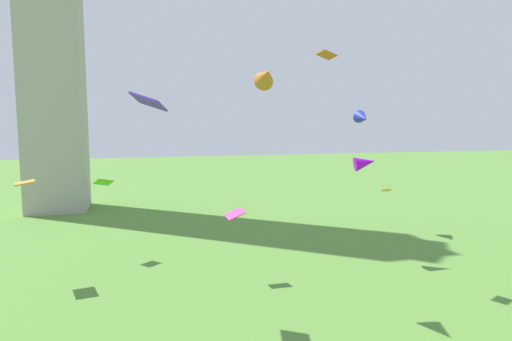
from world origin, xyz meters
The scene contains 9 objects.
kite_flying_0 centered at (-1.56, 19.71, 11.08)m, with size 1.14×1.65×1.26m.
kite_flying_1 centered at (-9.83, 29.19, 5.04)m, with size 1.33×1.11×0.62m.
kite_flying_2 centered at (-2.41, 22.96, 3.78)m, with size 1.18×0.86×0.60m.
kite_flying_3 centered at (-13.60, 25.59, 5.62)m, with size 1.35×1.68×0.26m.
kite_flying_4 centered at (9.39, 26.16, 4.16)m, with size 0.99×1.02×0.11m.
kite_flying_5 centered at (10.35, 31.39, 9.36)m, with size 1.23×1.78×1.34m.
kite_flying_6 centered at (6.44, 24.14, 6.37)m, with size 1.66×1.29×1.16m.
kite_flying_7 centered at (2.73, 22.21, 12.67)m, with size 1.17×0.92×0.45m.
kite_flying_8 centered at (-7.04, 20.13, 9.82)m, with size 1.74×1.76×0.92m.
Camera 1 is at (-7.52, 0.15, 8.75)m, focal length 29.54 mm.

